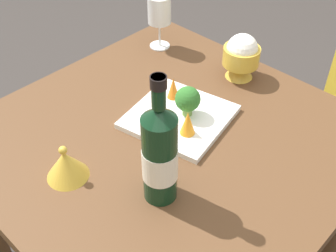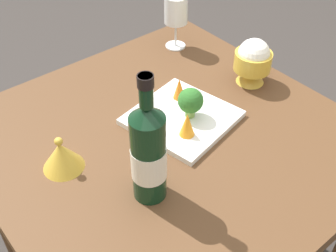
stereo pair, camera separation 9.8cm
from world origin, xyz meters
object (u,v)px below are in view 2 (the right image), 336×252
Objects in this scene: rice_bowl_lid at (62,155)px; carrot_garnish_right at (179,88)px; rice_bowl at (253,61)px; wine_glass at (176,11)px; broccoli_floret at (191,101)px; carrot_garnish_left at (187,124)px; serving_plate at (182,118)px; wine_bottle at (148,153)px.

carrot_garnish_right is (0.02, -0.38, 0.01)m from rice_bowl_lid.
wine_glass is at bearing 7.72° from rice_bowl.
broccoli_floret is (-0.06, -0.35, 0.03)m from rice_bowl_lid.
carrot_garnish_left is 0.16m from carrot_garnish_right.
carrot_garnish_left is (-0.11, -0.29, 0.01)m from rice_bowl_lid.
carrot_garnish_left is (-0.37, 0.28, -0.08)m from wine_glass.
carrot_garnish_left is (-0.07, 0.04, 0.04)m from serving_plate.
broccoli_floret is 1.34× the size of carrot_garnish_right.
serving_plate is 0.09m from carrot_garnish_right.
wine_bottle is 0.21m from carrot_garnish_left.
wine_glass is 2.70× the size of carrot_garnish_left.
carrot_garnish_left reaches higher than carrot_garnish_right.
rice_bowl_lid is 1.56× the size of carrot_garnish_right.
wine_glass reaches higher than rice_bowl_lid.
carrot_garnish_right is (0.08, -0.03, -0.02)m from broccoli_floret.
rice_bowl is (0.15, -0.50, -0.05)m from wine_bottle.
wine_glass reaches higher than serving_plate.
carrot_garnish_right is (0.21, -0.27, -0.08)m from wine_bottle.
carrot_garnish_right is (0.07, -0.04, 0.04)m from serving_plate.
rice_bowl reaches higher than broccoli_floret.
carrot_garnish_right is at bearing -20.45° from broccoli_floret.
carrot_garnish_left is (-0.07, 0.32, -0.02)m from rice_bowl.
carrot_garnish_left is at bearing 148.39° from serving_plate.
rice_bowl_lid is 0.34m from serving_plate.
wine_glass is (0.45, -0.46, 0.00)m from wine_bottle.
broccoli_floret reaches higher than carrot_garnish_right.
broccoli_floret reaches higher than serving_plate.
wine_bottle is 2.26× the size of rice_bowl.
wine_glass reaches higher than rice_bowl.
broccoli_floret reaches higher than rice_bowl_lid.
wine_glass is 2.80× the size of carrot_garnish_right.
carrot_garnish_right is at bearing 141.69° from wine_glass.
wine_bottle is at bearing 128.45° from carrot_garnish_right.
wine_bottle reaches higher than carrot_garnish_left.
rice_bowl is 0.61m from rice_bowl_lid.
rice_bowl_lid reaches higher than carrot_garnish_left.
carrot_garnish_left is (-0.05, 0.06, -0.02)m from broccoli_floret.
rice_bowl_lid is at bearing 114.44° from wine_glass.
wine_bottle reaches higher than rice_bowl.
serving_plate is (-0.01, 0.28, -0.07)m from rice_bowl.
broccoli_floret is (-0.32, 0.22, -0.06)m from wine_glass.
rice_bowl_lid is at bearing 92.52° from carrot_garnish_right.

